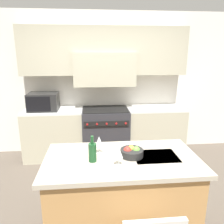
{
  "coord_description": "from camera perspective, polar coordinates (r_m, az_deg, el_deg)",
  "views": [
    {
      "loc": [
        -0.24,
        -2.26,
        1.92
      ],
      "look_at": [
        0.02,
        0.55,
        1.17
      ],
      "focal_mm": 35.0,
      "sensor_mm": 36.0,
      "label": 1
    }
  ],
  "objects": [
    {
      "name": "microwave",
      "position": [
        4.14,
        -17.48,
        2.59
      ],
      "size": [
        0.52,
        0.41,
        0.32
      ],
      "color": "black",
      "rests_on": "back_counter"
    },
    {
      "name": "back_counter",
      "position": [
        4.23,
        -1.73,
        -5.25
      ],
      "size": [
        3.0,
        0.62,
        0.93
      ],
      "color": "#B2AD93",
      "rests_on": "ground_plane"
    },
    {
      "name": "ground_plane",
      "position": [
        2.98,
        0.66,
        -25.32
      ],
      "size": [
        10.0,
        10.0,
        0.0
      ],
      "primitive_type": "plane",
      "color": "brown"
    },
    {
      "name": "back_cabinetry",
      "position": [
        4.24,
        -2.07,
        10.2
      ],
      "size": [
        10.0,
        0.46,
        2.7
      ],
      "color": "silver",
      "rests_on": "ground_plane"
    },
    {
      "name": "wine_glass_far",
      "position": [
        2.27,
        -3.4,
        -7.8
      ],
      "size": [
        0.08,
        0.08,
        0.19
      ],
      "color": "white",
      "rests_on": "kitchen_island"
    },
    {
      "name": "wine_glass_near",
      "position": [
        2.03,
        1.75,
        -10.65
      ],
      "size": [
        0.08,
        0.08,
        0.19
      ],
      "color": "white",
      "rests_on": "kitchen_island"
    },
    {
      "name": "kitchen_island",
      "position": [
        2.47,
        2.46,
        -21.26
      ],
      "size": [
        1.54,
        0.83,
        0.92
      ],
      "color": "#B7844C",
      "rests_on": "ground_plane"
    },
    {
      "name": "wine_bottle",
      "position": [
        2.13,
        -5.12,
        -10.32
      ],
      "size": [
        0.08,
        0.08,
        0.26
      ],
      "color": "#194723",
      "rests_on": "kitchen_island"
    },
    {
      "name": "fruit_bowl",
      "position": [
        2.25,
        5.16,
        -10.35
      ],
      "size": [
        0.23,
        0.23,
        0.1
      ],
      "color": "black",
      "rests_on": "kitchen_island"
    },
    {
      "name": "range_stove",
      "position": [
        4.21,
        -1.71,
        -5.33
      ],
      "size": [
        0.86,
        0.7,
        0.93
      ],
      "color": "#2D2D33",
      "rests_on": "ground_plane"
    }
  ]
}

